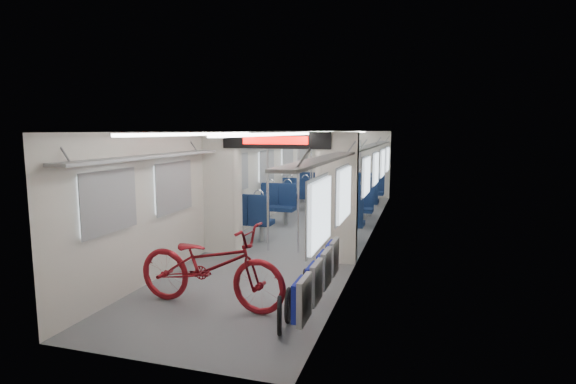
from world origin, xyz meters
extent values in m
plane|color=#515456|center=(0.00, 0.00, 0.00)|extent=(12.00, 12.00, 0.00)
cube|color=beige|center=(-1.45, 0.00, 1.15)|extent=(0.02, 12.00, 2.30)
cube|color=beige|center=(1.45, 0.00, 1.15)|extent=(0.02, 12.00, 2.30)
cube|color=beige|center=(0.00, 6.00, 1.15)|extent=(2.90, 0.02, 2.30)
cube|color=beige|center=(0.00, -6.00, 1.15)|extent=(2.90, 0.02, 2.30)
cube|color=silver|center=(0.00, 0.00, 2.30)|extent=(2.90, 12.00, 0.02)
cube|color=white|center=(-0.55, 0.00, 2.27)|extent=(0.12, 11.40, 0.04)
cube|color=white|center=(0.55, 0.00, 2.27)|extent=(0.12, 11.40, 0.04)
cube|color=beige|center=(-1.12, -2.00, 1.00)|extent=(0.65, 0.18, 2.00)
cube|color=beige|center=(1.12, -2.00, 1.00)|extent=(0.65, 0.18, 2.00)
cube|color=beige|center=(0.00, -2.00, 2.15)|extent=(2.90, 0.18, 0.30)
cylinder|color=beige|center=(-0.80, -2.00, 1.00)|extent=(0.20, 0.20, 2.00)
cylinder|color=beige|center=(0.80, -2.00, 1.00)|extent=(0.20, 0.20, 2.00)
cube|color=black|center=(0.00, -2.11, 2.15)|extent=(2.00, 0.03, 0.30)
cube|color=#FF0C07|center=(0.00, -2.13, 2.15)|extent=(1.20, 0.02, 0.14)
cube|color=white|center=(-1.42, -4.80, 1.40)|extent=(0.04, 1.00, 0.75)
cube|color=white|center=(1.42, -4.80, 1.40)|extent=(0.04, 1.00, 0.75)
cube|color=white|center=(-1.42, -3.20, 1.40)|extent=(0.04, 1.00, 0.75)
cube|color=white|center=(1.42, -3.20, 1.40)|extent=(0.04, 1.00, 0.75)
cube|color=white|center=(-1.42, -0.50, 1.40)|extent=(0.04, 1.00, 0.75)
cube|color=white|center=(1.42, -0.50, 1.40)|extent=(0.04, 1.00, 0.75)
cube|color=white|center=(-1.42, 1.40, 1.40)|extent=(0.04, 1.00, 0.75)
cube|color=white|center=(1.42, 1.40, 1.40)|extent=(0.04, 1.00, 0.75)
cube|color=white|center=(-1.42, 3.30, 1.40)|extent=(0.04, 1.00, 0.75)
cube|color=white|center=(1.42, 3.30, 1.40)|extent=(0.04, 1.00, 0.75)
cube|color=white|center=(-1.42, 5.10, 1.40)|extent=(0.04, 1.00, 0.75)
cube|color=white|center=(1.42, 5.10, 1.40)|extent=(0.04, 1.00, 0.75)
cube|color=gray|center=(-1.27, -4.00, 1.95)|extent=(0.30, 3.60, 0.04)
cube|color=gray|center=(1.27, -4.00, 1.95)|extent=(0.30, 3.60, 0.04)
cube|color=gray|center=(-1.27, 2.00, 1.95)|extent=(0.30, 7.60, 0.04)
cube|color=gray|center=(1.27, 2.00, 1.95)|extent=(0.30, 7.60, 0.04)
cube|color=gray|center=(0.00, 5.94, 1.00)|extent=(0.90, 0.05, 2.00)
imported|color=maroon|center=(-0.12, -4.48, 0.56)|extent=(2.18, 0.88, 1.12)
cube|color=gray|center=(1.38, -5.34, 0.58)|extent=(0.06, 0.42, 0.48)
cube|color=navy|center=(1.32, -5.34, 0.58)|extent=(0.06, 0.39, 0.40)
cube|color=gray|center=(1.38, -4.79, 0.58)|extent=(0.06, 0.42, 0.48)
cube|color=navy|center=(1.32, -4.79, 0.58)|extent=(0.06, 0.39, 0.40)
cube|color=gray|center=(1.38, -4.24, 0.58)|extent=(0.06, 0.42, 0.48)
cube|color=navy|center=(1.32, -4.24, 0.58)|extent=(0.06, 0.39, 0.40)
cube|color=gray|center=(1.38, -3.69, 0.58)|extent=(0.06, 0.42, 0.48)
cube|color=navy|center=(1.32, -3.69, 0.58)|extent=(0.06, 0.39, 0.40)
torus|color=black|center=(1.00, -5.02, 0.20)|extent=(0.18, 0.45, 0.45)
torus|color=black|center=(1.01, -4.68, 0.19)|extent=(0.11, 0.44, 0.44)
torus|color=black|center=(1.02, -3.91, 0.19)|extent=(0.13, 0.44, 0.44)
cube|color=#0E1D3F|center=(-0.70, -0.93, 0.40)|extent=(0.46, 0.43, 0.10)
cylinder|color=gray|center=(-0.70, -0.93, 0.17)|extent=(0.10, 0.10, 0.35)
cube|color=#0E1D3F|center=(-0.70, -1.11, 0.73)|extent=(0.46, 0.08, 0.56)
torus|color=silver|center=(-0.70, -1.11, 1.01)|extent=(0.23, 0.03, 0.23)
cube|color=#0E1D3F|center=(-0.70, 0.79, 0.40)|extent=(0.46, 0.43, 0.10)
cylinder|color=gray|center=(-0.70, 0.79, 0.17)|extent=(0.10, 0.10, 0.35)
cube|color=#0E1D3F|center=(-0.70, 0.97, 0.73)|extent=(0.46, 0.08, 0.56)
torus|color=silver|center=(-0.70, 0.97, 1.01)|extent=(0.23, 0.03, 0.23)
cube|color=#0E1D3F|center=(-1.17, -0.93, 0.40)|extent=(0.46, 0.43, 0.10)
cylinder|color=gray|center=(-1.17, -0.93, 0.17)|extent=(0.10, 0.10, 0.35)
cube|color=#0E1D3F|center=(-1.17, -1.11, 0.73)|extent=(0.46, 0.08, 0.56)
torus|color=silver|center=(-1.17, -1.11, 1.01)|extent=(0.23, 0.03, 0.23)
cube|color=#0E1D3F|center=(-1.17, 0.79, 0.40)|extent=(0.46, 0.43, 0.10)
cylinder|color=gray|center=(-1.17, 0.79, 0.17)|extent=(0.10, 0.10, 0.35)
cube|color=#0E1D3F|center=(-1.17, 0.97, 0.73)|extent=(0.46, 0.08, 0.56)
torus|color=silver|center=(-1.17, 0.97, 1.01)|extent=(0.23, 0.03, 0.23)
cube|color=#0E1D3F|center=(0.70, -0.52, 0.40)|extent=(0.45, 0.42, 0.10)
cylinder|color=gray|center=(0.70, -0.52, 0.17)|extent=(0.10, 0.10, 0.35)
cube|color=#0E1D3F|center=(0.70, -0.69, 0.73)|extent=(0.45, 0.08, 0.55)
torus|color=silver|center=(0.70, -0.69, 1.00)|extent=(0.23, 0.03, 0.23)
cube|color=#0E1D3F|center=(0.70, 1.19, 0.40)|extent=(0.45, 0.42, 0.10)
cylinder|color=gray|center=(0.70, 1.19, 0.17)|extent=(0.10, 0.10, 0.35)
cube|color=#0E1D3F|center=(0.70, 1.36, 0.73)|extent=(0.45, 0.08, 0.55)
torus|color=silver|center=(0.70, 1.36, 1.00)|extent=(0.23, 0.03, 0.23)
cube|color=#0E1D3F|center=(1.17, -0.52, 0.40)|extent=(0.45, 0.42, 0.10)
cylinder|color=gray|center=(1.17, -0.52, 0.17)|extent=(0.10, 0.10, 0.35)
cube|color=#0E1D3F|center=(1.17, -0.69, 0.73)|extent=(0.45, 0.08, 0.55)
torus|color=silver|center=(1.17, -0.69, 1.00)|extent=(0.23, 0.03, 0.23)
cube|color=#0E1D3F|center=(1.17, 1.19, 0.40)|extent=(0.45, 0.42, 0.10)
cylinder|color=gray|center=(1.17, 1.19, 0.17)|extent=(0.10, 0.10, 0.35)
cube|color=#0E1D3F|center=(1.17, 1.36, 0.73)|extent=(0.45, 0.08, 0.55)
torus|color=silver|center=(1.17, 1.36, 1.00)|extent=(0.23, 0.03, 0.23)
cube|color=#0E1D3F|center=(-0.70, 2.89, 0.40)|extent=(0.42, 0.39, 0.10)
cylinder|color=gray|center=(-0.70, 2.89, 0.17)|extent=(0.10, 0.10, 0.35)
cube|color=#0E1D3F|center=(-0.70, 2.74, 0.70)|extent=(0.42, 0.07, 0.51)
torus|color=silver|center=(-0.70, 2.74, 0.96)|extent=(0.21, 0.03, 0.21)
cube|color=#0E1D3F|center=(-0.70, 4.46, 0.40)|extent=(0.42, 0.39, 0.10)
cylinder|color=gray|center=(-0.70, 4.46, 0.17)|extent=(0.10, 0.10, 0.35)
cube|color=#0E1D3F|center=(-0.70, 4.62, 0.70)|extent=(0.42, 0.07, 0.51)
torus|color=silver|center=(-0.70, 4.62, 0.96)|extent=(0.21, 0.03, 0.21)
cube|color=#0E1D3F|center=(-1.17, 2.89, 0.40)|extent=(0.42, 0.39, 0.10)
cylinder|color=gray|center=(-1.17, 2.89, 0.17)|extent=(0.10, 0.10, 0.35)
cube|color=#0E1D3F|center=(-1.17, 2.74, 0.70)|extent=(0.42, 0.07, 0.51)
torus|color=silver|center=(-1.17, 2.74, 0.96)|extent=(0.21, 0.03, 0.21)
cube|color=#0E1D3F|center=(-1.17, 4.46, 0.40)|extent=(0.42, 0.39, 0.10)
cylinder|color=gray|center=(-1.17, 4.46, 0.17)|extent=(0.10, 0.10, 0.35)
cube|color=#0E1D3F|center=(-1.17, 4.62, 0.70)|extent=(0.42, 0.07, 0.51)
torus|color=silver|center=(-1.17, 4.62, 0.96)|extent=(0.21, 0.03, 0.21)
cube|color=#0E1D3F|center=(0.70, 2.54, 0.40)|extent=(0.46, 0.43, 0.10)
cylinder|color=gray|center=(0.70, 2.54, 0.17)|extent=(0.10, 0.10, 0.35)
cube|color=#0E1D3F|center=(0.70, 2.37, 0.73)|extent=(0.46, 0.08, 0.56)
torus|color=silver|center=(0.70, 2.37, 1.01)|extent=(0.23, 0.03, 0.23)
cube|color=#0E1D3F|center=(0.70, 4.27, 0.40)|extent=(0.46, 0.43, 0.10)
cylinder|color=gray|center=(0.70, 4.27, 0.17)|extent=(0.10, 0.10, 0.35)
cube|color=#0E1D3F|center=(0.70, 4.44, 0.73)|extent=(0.46, 0.08, 0.56)
torus|color=silver|center=(0.70, 4.44, 1.01)|extent=(0.23, 0.03, 0.23)
cube|color=#0E1D3F|center=(1.17, 2.54, 0.40)|extent=(0.46, 0.43, 0.10)
cylinder|color=gray|center=(1.17, 2.54, 0.17)|extent=(0.10, 0.10, 0.35)
cube|color=#0E1D3F|center=(1.17, 2.37, 0.73)|extent=(0.46, 0.08, 0.56)
torus|color=silver|center=(1.17, 2.37, 1.01)|extent=(0.23, 0.03, 0.23)
cube|color=#0E1D3F|center=(1.17, 4.27, 0.40)|extent=(0.46, 0.43, 0.10)
cylinder|color=gray|center=(1.17, 4.27, 0.17)|extent=(0.10, 0.10, 0.35)
cube|color=#0E1D3F|center=(1.17, 4.44, 0.73)|extent=(0.46, 0.08, 0.56)
torus|color=silver|center=(1.17, 4.44, 1.01)|extent=(0.23, 0.03, 0.23)
cylinder|color=silver|center=(-0.32, -1.63, 1.15)|extent=(0.05, 0.05, 2.30)
cylinder|color=silver|center=(0.28, -1.61, 1.15)|extent=(0.04, 0.04, 2.30)
cylinder|color=silver|center=(-0.36, 1.98, 1.15)|extent=(0.04, 0.04, 2.30)
cylinder|color=silver|center=(0.23, 1.56, 1.15)|extent=(0.04, 0.04, 2.30)
camera|label=1|loc=(2.50, -9.67, 2.32)|focal=28.00mm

